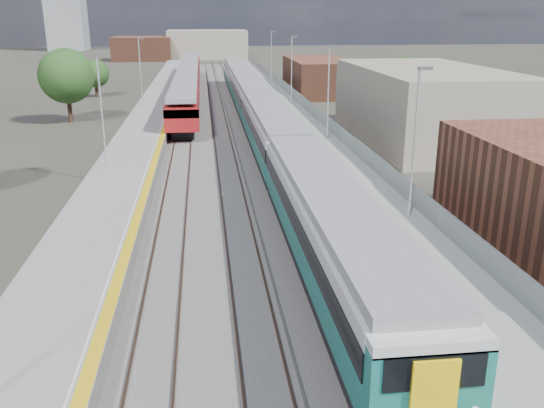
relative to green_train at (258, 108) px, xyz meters
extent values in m
plane|color=#47443A|center=(-1.50, 0.54, -2.41)|extent=(320.00, 320.00, 0.00)
cube|color=#565451|center=(-3.75, 3.04, -2.38)|extent=(10.50, 155.00, 0.06)
cube|color=#4C3323|center=(-0.72, 5.54, -2.30)|extent=(0.07, 160.00, 0.14)
cube|color=#4C3323|center=(0.72, 5.54, -2.30)|extent=(0.07, 160.00, 0.14)
cube|color=#4C3323|center=(-4.22, 5.54, -2.30)|extent=(0.07, 160.00, 0.14)
cube|color=#4C3323|center=(-2.78, 5.54, -2.30)|extent=(0.07, 160.00, 0.14)
cube|color=#4C3323|center=(-7.72, 5.54, -2.30)|extent=(0.07, 160.00, 0.14)
cube|color=#4C3323|center=(-6.28, 5.54, -2.30)|extent=(0.07, 160.00, 0.14)
cube|color=gray|center=(-1.05, 5.54, -2.31)|extent=(0.08, 160.00, 0.10)
cube|color=gray|center=(-2.45, 5.54, -2.31)|extent=(0.08, 160.00, 0.10)
cube|color=slate|center=(3.75, 3.04, -1.91)|extent=(4.70, 155.00, 1.00)
cube|color=gray|center=(3.75, 3.04, -1.41)|extent=(4.70, 155.00, 0.03)
cube|color=gold|center=(1.65, 3.04, -1.39)|extent=(0.40, 155.00, 0.01)
cube|color=gray|center=(5.95, 3.04, -0.81)|extent=(0.06, 155.00, 1.20)
cylinder|color=#9EA0A3|center=(5.10, -27.46, 2.36)|extent=(0.12, 0.12, 7.50)
cube|color=#4C4C4F|center=(5.35, -27.46, 6.01)|extent=(0.70, 0.18, 0.14)
cylinder|color=#9EA0A3|center=(5.10, -7.46, 2.36)|extent=(0.12, 0.12, 7.50)
cube|color=#4C4C4F|center=(5.35, -7.46, 6.01)|extent=(0.70, 0.18, 0.14)
cylinder|color=#9EA0A3|center=(5.10, 12.54, 2.36)|extent=(0.12, 0.12, 7.50)
cube|color=#4C4C4F|center=(5.35, 12.54, 6.01)|extent=(0.70, 0.18, 0.14)
cylinder|color=#9EA0A3|center=(5.10, 32.54, 2.36)|extent=(0.12, 0.12, 7.50)
cube|color=#4C4C4F|center=(5.35, 32.54, 6.01)|extent=(0.70, 0.18, 0.14)
cube|color=slate|center=(-10.55, 3.04, -1.91)|extent=(4.30, 155.00, 1.00)
cube|color=gray|center=(-10.55, 3.04, -1.41)|extent=(4.30, 155.00, 0.03)
cube|color=gold|center=(-8.65, 3.04, -1.39)|extent=(0.45, 155.00, 0.01)
cube|color=silver|center=(-9.00, 3.04, -1.39)|extent=(0.08, 155.00, 0.01)
cylinder|color=#9EA0A3|center=(-11.70, -15.46, 2.36)|extent=(0.12, 0.12, 7.50)
cube|color=#4C4C4F|center=(-11.45, -15.46, 6.01)|extent=(0.70, 0.18, 0.14)
cylinder|color=#9EA0A3|center=(-11.70, 10.54, 2.36)|extent=(0.12, 0.12, 7.50)
cube|color=#4C4C4F|center=(-11.45, 10.54, 6.01)|extent=(0.70, 0.18, 0.14)
cube|color=#A19280|center=(14.50, -4.46, 0.79)|extent=(11.00, 22.00, 6.40)
cube|color=brown|center=(11.50, 28.54, -0.01)|extent=(8.00, 18.00, 4.80)
cube|color=#A19280|center=(-3.50, 100.54, 1.09)|extent=(20.00, 14.00, 7.00)
cube|color=brown|center=(-19.50, 95.54, 0.39)|extent=(14.00, 12.00, 5.60)
cube|color=black|center=(0.00, -32.10, -1.46)|extent=(2.94, 21.06, 0.50)
cube|color=#126053|center=(0.00, -32.10, -0.60)|extent=(3.05, 21.06, 1.23)
cube|color=black|center=(0.00, -32.10, 0.37)|extent=(3.11, 21.06, 0.84)
cube|color=silver|center=(0.00, -32.10, 1.04)|extent=(3.05, 21.06, 0.52)
cube|color=gray|center=(0.00, -32.10, 1.50)|extent=(2.70, 21.06, 0.43)
cube|color=black|center=(0.00, -10.55, -1.46)|extent=(2.94, 21.06, 0.50)
cube|color=#126053|center=(0.00, -10.55, -0.60)|extent=(3.05, 21.06, 1.23)
cube|color=black|center=(0.00, -10.55, 0.37)|extent=(3.11, 21.06, 0.84)
cube|color=silver|center=(0.00, -10.55, 1.04)|extent=(3.05, 21.06, 0.52)
cube|color=gray|center=(0.00, -10.55, 1.50)|extent=(2.70, 21.06, 0.43)
cube|color=black|center=(0.00, 11.01, -1.46)|extent=(2.94, 21.06, 0.50)
cube|color=#126053|center=(0.00, 11.01, -0.60)|extent=(3.05, 21.06, 1.23)
cube|color=black|center=(0.00, 11.01, 0.37)|extent=(3.11, 21.06, 0.84)
cube|color=silver|center=(0.00, 11.01, 1.04)|extent=(3.05, 21.06, 0.52)
cube|color=gray|center=(0.00, 11.01, 1.50)|extent=(2.70, 21.06, 0.43)
cube|color=black|center=(0.00, 32.57, -1.46)|extent=(2.94, 21.06, 0.50)
cube|color=#126053|center=(0.00, 32.57, -0.60)|extent=(3.05, 21.06, 1.23)
cube|color=black|center=(0.00, 32.57, 0.37)|extent=(3.11, 21.06, 0.84)
cube|color=silver|center=(0.00, 32.57, 1.04)|extent=(3.05, 21.06, 0.52)
cube|color=gray|center=(0.00, 32.57, 1.50)|extent=(2.70, 21.06, 0.43)
cube|color=#126053|center=(0.00, -42.90, -0.09)|extent=(3.02, 0.65, 2.27)
cube|color=black|center=(0.00, -43.24, 0.56)|extent=(2.48, 0.06, 0.86)
cube|color=yellow|center=(0.00, -43.30, -0.20)|extent=(1.13, 0.11, 2.27)
cube|color=black|center=(-7.00, 5.69, -1.91)|extent=(2.03, 17.22, 0.70)
cube|color=maroon|center=(-7.00, 5.69, -0.23)|extent=(2.98, 20.25, 2.13)
cube|color=black|center=(-7.00, 5.69, 0.31)|extent=(3.05, 20.25, 0.75)
cube|color=gray|center=(-7.00, 5.69, 1.37)|extent=(2.66, 20.25, 0.43)
cube|color=black|center=(-7.00, 26.44, -1.91)|extent=(2.03, 17.22, 0.70)
cube|color=maroon|center=(-7.00, 26.44, -0.23)|extent=(2.98, 20.25, 2.13)
cube|color=black|center=(-7.00, 26.44, 0.31)|extent=(3.05, 20.25, 0.75)
cube|color=gray|center=(-7.00, 26.44, 1.37)|extent=(2.66, 20.25, 0.43)
cube|color=black|center=(-7.00, 47.20, -1.91)|extent=(2.03, 17.22, 0.70)
cube|color=maroon|center=(-7.00, 47.20, -0.23)|extent=(2.98, 20.25, 2.13)
cube|color=black|center=(-7.00, 47.20, 0.31)|extent=(3.05, 20.25, 0.75)
cube|color=gray|center=(-7.00, 47.20, 1.37)|extent=(2.66, 20.25, 0.43)
cylinder|color=#382619|center=(-19.00, 8.29, -1.08)|extent=(0.44, 0.44, 2.66)
sphere|color=#1F471B|center=(-19.00, 8.29, 2.39)|extent=(5.61, 5.61, 5.61)
cylinder|color=#382619|center=(-19.54, 27.84, -1.52)|extent=(0.44, 0.44, 1.78)
sphere|color=#1F471B|center=(-19.54, 27.84, 0.80)|extent=(3.76, 3.76, 3.76)
cylinder|color=#382619|center=(19.02, 13.84, -1.34)|extent=(0.44, 0.44, 2.14)
sphere|color=#1F471B|center=(19.02, 13.84, 1.45)|extent=(4.51, 4.51, 4.51)
camera|label=1|loc=(-5.07, -54.08, 8.42)|focal=38.00mm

